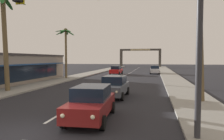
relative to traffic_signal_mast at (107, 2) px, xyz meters
name	(u,v)px	position (x,y,z in m)	size (l,w,h in m)	color
ground_plane	(24,136)	(-3.21, -0.77, -5.22)	(220.00, 220.00, 0.00)	#232328
sidewalk_right	(176,82)	(4.59, 19.23, -5.15)	(3.20, 110.00, 0.14)	gray
sidewalk_left	(61,80)	(-11.01, 19.23, -5.15)	(3.20, 110.00, 0.14)	gray
lane_markings	(119,82)	(-2.77, 19.27, -5.21)	(4.28, 88.38, 0.01)	silver
traffic_signal_mast	(107,2)	(0.00, 0.00, 0.00)	(10.98, 0.41, 7.41)	#2D2D33
sedan_lead_at_stop_bar	(91,103)	(-1.24, 1.92, -4.36)	(2.11, 4.51, 1.68)	maroon
sedan_third_in_queue	(114,86)	(-1.27, 8.23, -4.36)	(2.02, 4.48, 1.68)	#4C515B
sedan_oncoming_far	(116,70)	(-5.32, 31.52, -4.36)	(2.09, 4.51, 1.68)	red
sedan_parked_nearest_kerb	(155,70)	(2.01, 35.05, -4.36)	(2.01, 4.48, 1.68)	silver
palm_left_second	(4,25)	(-11.47, 8.65, 0.86)	(3.85, 3.75, 8.99)	brown
palm_left_third	(66,42)	(-11.27, 21.52, 0.38)	(2.96, 3.19, 7.62)	brown
palm_right_second	(200,5)	(4.79, 7.17, 1.46)	(3.15, 3.31, 9.38)	brown
town_gateway_arch	(140,55)	(-3.21, 69.96, -0.82)	(15.19, 0.90, 6.75)	#423D38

